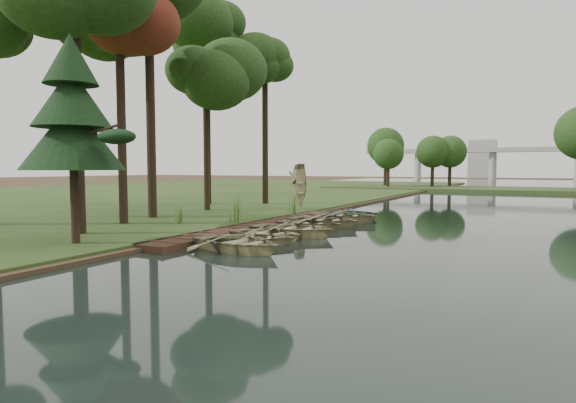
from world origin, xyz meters
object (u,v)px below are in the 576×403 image
at_px(stored_rowboat, 300,204).
at_px(pine_tree, 72,116).
at_px(rowboat_0, 237,241).
at_px(rowboat_1, 256,237).
at_px(boardwalk, 258,226).
at_px(rowboat_2, 266,232).

xyz_separation_m(stored_rowboat, pine_tree, (-0.64, -18.22, 4.51)).
height_order(stored_rowboat, pine_tree, pine_tree).
bearing_deg(rowboat_0, rowboat_1, 17.19).
relative_size(rowboat_0, pine_tree, 0.49).
distance_m(rowboat_1, stored_rowboat, 14.88).
distance_m(boardwalk, pine_tree, 10.49).
bearing_deg(rowboat_2, boardwalk, 36.17).
relative_size(rowboat_0, rowboat_2, 1.17).
height_order(rowboat_2, pine_tree, pine_tree).
distance_m(boardwalk, rowboat_1, 5.32).
distance_m(rowboat_2, stored_rowboat, 13.49).
relative_size(boardwalk, rowboat_2, 4.79).
relative_size(rowboat_1, pine_tree, 0.41).
xyz_separation_m(rowboat_1, stored_rowboat, (-4.88, 14.06, 0.24)).
relative_size(rowboat_2, stored_rowboat, 1.05).
relative_size(rowboat_0, stored_rowboat, 1.23).
bearing_deg(pine_tree, boardwalk, 71.90).
bearing_deg(pine_tree, rowboat_0, 24.02).
distance_m(rowboat_0, rowboat_1, 1.63).
xyz_separation_m(rowboat_0, rowboat_2, (-0.50, 2.98, -0.06)).
distance_m(boardwalk, rowboat_0, 6.85).
distance_m(boardwalk, rowboat_2, 4.01).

